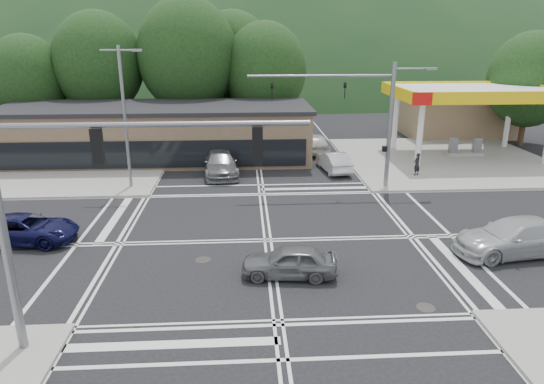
{
  "coord_description": "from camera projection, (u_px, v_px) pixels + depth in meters",
  "views": [
    {
      "loc": [
        -1.1,
        -21.79,
        9.59
      ],
      "look_at": [
        0.41,
        3.33,
        1.4
      ],
      "focal_mm": 32.0,
      "sensor_mm": 36.0,
      "label": 1
    }
  ],
  "objects": [
    {
      "name": "car_queue_a",
      "position": [
        334.0,
        161.0,
        35.54
      ],
      "size": [
        2.1,
        4.56,
        1.45
      ],
      "primitive_type": "imported",
      "rotation": [
        0.0,
        0.0,
        3.28
      ],
      "color": "silver",
      "rests_on": "ground"
    },
    {
      "name": "sidewalk_ne",
      "position": [
        445.0,
        159.0,
        38.78
      ],
      "size": [
        16.0,
        16.0,
        0.15
      ],
      "primitive_type": "cube",
      "color": "gray",
      "rests_on": "ground"
    },
    {
      "name": "gas_station_canopy",
      "position": [
        471.0,
        95.0,
        38.3
      ],
      "size": [
        12.32,
        8.34,
        5.75
      ],
      "color": "silver",
      "rests_on": "ground"
    },
    {
      "name": "tree_n_e",
      "position": [
        233.0,
        61.0,
        47.97
      ],
      "size": [
        8.4,
        8.4,
        11.98
      ],
      "color": "#382619",
      "rests_on": "ground"
    },
    {
      "name": "tree_n_a",
      "position": [
        98.0,
        63.0,
        43.49
      ],
      "size": [
        8.0,
        8.0,
        11.75
      ],
      "color": "#382619",
      "rests_on": "ground"
    },
    {
      "name": "hill_north",
      "position": [
        247.0,
        79.0,
        109.14
      ],
      "size": [
        252.0,
        126.0,
        140.0
      ],
      "primitive_type": "ellipsoid",
      "color": "#18371B",
      "rests_on": "ground"
    },
    {
      "name": "pedestrian",
      "position": [
        417.0,
        164.0,
        33.97
      ],
      "size": [
        0.69,
        0.62,
        1.58
      ],
      "primitive_type": "imported",
      "rotation": [
        0.0,
        0.0,
        3.7
      ],
      "color": "black",
      "rests_on": "sidewalk_ne"
    },
    {
      "name": "convenience_store",
      "position": [
        456.0,
        116.0,
        47.99
      ],
      "size": [
        10.0,
        6.0,
        3.8
      ],
      "primitive_type": "cube",
      "color": "#846B4F",
      "rests_on": "ground"
    },
    {
      "name": "signal_mast_ne",
      "position": [
        371.0,
        110.0,
        30.32
      ],
      "size": [
        11.65,
        0.3,
        8.0
      ],
      "color": "slate",
      "rests_on": "ground"
    },
    {
      "name": "car_blue_west",
      "position": [
        26.0,
        229.0,
        23.31
      ],
      "size": [
        5.08,
        2.68,
        1.36
      ],
      "primitive_type": "imported",
      "rotation": [
        0.0,
        0.0,
        1.48
      ],
      "color": "#0B0C33",
      "rests_on": "ground"
    },
    {
      "name": "tree_n_c",
      "position": [
        265.0,
        70.0,
        44.54
      ],
      "size": [
        7.6,
        7.6,
        10.87
      ],
      "color": "#382619",
      "rests_on": "ground"
    },
    {
      "name": "tree_n_b",
      "position": [
        188.0,
        56.0,
        43.74
      ],
      "size": [
        9.0,
        9.0,
        12.98
      ],
      "color": "#382619",
      "rests_on": "ground"
    },
    {
      "name": "ground",
      "position": [
        268.0,
        240.0,
        23.71
      ],
      "size": [
        120.0,
        120.0,
        0.0
      ],
      "primitive_type": "plane",
      "color": "black",
      "rests_on": "ground"
    },
    {
      "name": "signal_mast_sw",
      "position": [
        61.0,
        197.0,
        13.98
      ],
      "size": [
        9.14,
        0.28,
        8.0
      ],
      "color": "slate",
      "rests_on": "ground"
    },
    {
      "name": "tree_ne",
      "position": [
        530.0,
        80.0,
        42.25
      ],
      "size": [
        7.2,
        7.2,
        9.99
      ],
      "color": "#382619",
      "rests_on": "ground"
    },
    {
      "name": "commercial_row",
      "position": [
        157.0,
        134.0,
        38.77
      ],
      "size": [
        24.0,
        8.0,
        4.0
      ],
      "primitive_type": "cube",
      "color": "brown",
      "rests_on": "ground"
    },
    {
      "name": "streetlight_nw",
      "position": [
        125.0,
        111.0,
        30.21
      ],
      "size": [
        2.5,
        0.25,
        9.0
      ],
      "color": "slate",
      "rests_on": "ground"
    },
    {
      "name": "car_queue_b",
      "position": [
        314.0,
        143.0,
        41.14
      ],
      "size": [
        2.29,
        5.01,
        1.67
      ],
      "primitive_type": "imported",
      "rotation": [
        0.0,
        0.0,
        3.21
      ],
      "color": "beige",
      "rests_on": "ground"
    },
    {
      "name": "car_grey_center",
      "position": [
        289.0,
        261.0,
        20.01
      ],
      "size": [
        4.09,
        1.98,
        1.35
      ],
      "primitive_type": "imported",
      "rotation": [
        0.0,
        0.0,
        -1.67
      ],
      "color": "#595B5E",
      "rests_on": "ground"
    },
    {
      "name": "car_silver_east",
      "position": [
        515.0,
        237.0,
        22.03
      ],
      "size": [
        5.88,
        2.97,
        1.64
      ],
      "primitive_type": "imported",
      "rotation": [
        0.0,
        0.0,
        -1.45
      ],
      "color": "#ACAFB3",
      "rests_on": "ground"
    },
    {
      "name": "tree_n_d",
      "position": [
        27.0,
        79.0,
        42.6
      ],
      "size": [
        6.8,
        6.8,
        9.76
      ],
      "color": "#382619",
      "rests_on": "ground"
    },
    {
      "name": "sidewalk_nw",
      "position": [
        62.0,
        165.0,
        37.07
      ],
      "size": [
        16.0,
        16.0,
        0.15
      ],
      "primitive_type": "cube",
      "color": "gray",
      "rests_on": "ground"
    },
    {
      "name": "car_northbound",
      "position": [
        220.0,
        163.0,
        34.61
      ],
      "size": [
        2.87,
        5.88,
        1.65
      ],
      "primitive_type": "imported",
      "rotation": [
        0.0,
        0.0,
        0.1
      ],
      "color": "slate",
      "rests_on": "ground"
    }
  ]
}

